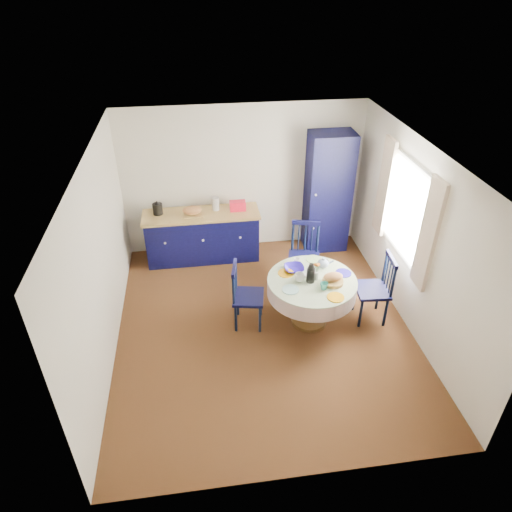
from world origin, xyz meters
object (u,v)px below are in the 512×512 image
(mug_a, at_px, (300,277))
(mug_d, at_px, (297,261))
(mug_c, at_px, (324,264))
(cobalt_bowl, at_px, (294,269))
(kitchen_counter, at_px, (202,235))
(chair_far, at_px, (304,255))
(chair_left, at_px, (245,295))
(chair_right, at_px, (376,288))
(pantry_cabinet, at_px, (328,193))
(dining_table, at_px, (312,287))
(mug_b, at_px, (324,286))

(mug_a, relative_size, mug_d, 1.52)
(mug_c, relative_size, cobalt_bowl, 0.44)
(kitchen_counter, relative_size, chair_far, 1.82)
(chair_left, distance_m, chair_right, 1.80)
(pantry_cabinet, relative_size, chair_right, 2.01)
(pantry_cabinet, bearing_deg, cobalt_bowl, -118.15)
(dining_table, xyz_separation_m, mug_b, (0.09, -0.23, 0.17))
(dining_table, xyz_separation_m, mug_a, (-0.18, 0.00, 0.17))
(pantry_cabinet, height_order, mug_b, pantry_cabinet)
(cobalt_bowl, bearing_deg, chair_right, -14.53)
(chair_left, height_order, mug_a, chair_left)
(kitchen_counter, distance_m, chair_right, 3.00)
(mug_d, bearing_deg, chair_right, -23.73)
(pantry_cabinet, xyz_separation_m, cobalt_bowl, (-0.94, -1.74, -0.27))
(kitchen_counter, xyz_separation_m, mug_c, (1.65, -1.60, 0.33))
(chair_far, distance_m, mug_b, 1.15)
(dining_table, height_order, chair_far, chair_far)
(chair_right, relative_size, mug_c, 8.55)
(chair_left, bearing_deg, cobalt_bowl, -66.99)
(kitchen_counter, bearing_deg, dining_table, -53.38)
(pantry_cabinet, bearing_deg, mug_c, -106.20)
(kitchen_counter, xyz_separation_m, cobalt_bowl, (1.21, -1.64, 0.32))
(pantry_cabinet, relative_size, chair_far, 1.97)
(mug_a, xyz_separation_m, cobalt_bowl, (-0.02, 0.24, -0.02))
(mug_a, height_order, mug_d, mug_a)
(mug_d, bearing_deg, mug_b, -70.99)
(chair_right, bearing_deg, mug_d, -108.95)
(kitchen_counter, relative_size, mug_c, 15.91)
(mug_b, distance_m, mug_d, 0.67)
(mug_a, distance_m, mug_b, 0.35)
(chair_left, relative_size, chair_right, 0.94)
(dining_table, xyz_separation_m, chair_far, (0.10, 0.89, -0.08))
(kitchen_counter, height_order, mug_c, kitchen_counter)
(chair_left, height_order, chair_far, chair_far)
(pantry_cabinet, bearing_deg, kitchen_counter, -177.13)
(mug_c, height_order, mug_d, mug_c)
(kitchen_counter, relative_size, mug_d, 21.15)
(mug_c, distance_m, cobalt_bowl, 0.44)
(chair_far, xyz_separation_m, mug_d, (-0.23, -0.49, 0.24))
(pantry_cabinet, relative_size, mug_d, 22.87)
(chair_far, distance_m, mug_c, 0.67)
(mug_d, xyz_separation_m, cobalt_bowl, (-0.07, -0.17, -0.01))
(chair_far, height_order, chair_right, chair_far)
(pantry_cabinet, xyz_separation_m, mug_b, (-0.65, -2.21, -0.26))
(chair_right, bearing_deg, mug_b, -72.25)
(chair_right, distance_m, mug_b, 0.86)
(chair_far, relative_size, mug_c, 8.74)
(pantry_cabinet, relative_size, mug_a, 15.01)
(chair_left, distance_m, cobalt_bowl, 0.76)
(dining_table, xyz_separation_m, mug_c, (0.23, 0.29, 0.17))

